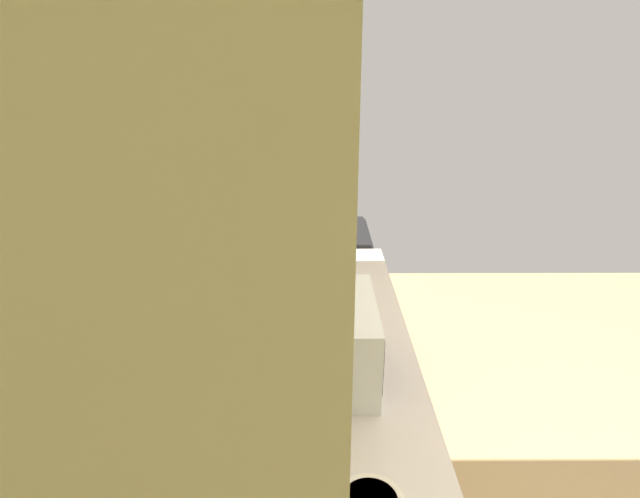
# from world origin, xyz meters

# --- Properties ---
(wall_back) EXTENTS (4.02, 0.12, 2.72)m
(wall_back) POSITION_xyz_m (0.00, 1.73, 1.36)
(wall_back) COLOR beige
(wall_back) RESTS_ON ground_plane
(upper_cabinets) EXTENTS (1.78, 0.31, 0.62)m
(upper_cabinets) POSITION_xyz_m (-0.31, 1.51, 1.88)
(upper_cabinets) COLOR beige
(oven_range) EXTENTS (0.58, 0.63, 1.11)m
(oven_range) POSITION_xyz_m (1.61, 1.36, 0.48)
(oven_range) COLOR black
(oven_range) RESTS_ON ground_plane
(microwave) EXTENTS (0.45, 0.39, 0.27)m
(microwave) POSITION_xyz_m (0.13, 1.37, 1.06)
(microwave) COLOR white
(microwave) RESTS_ON counter_run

